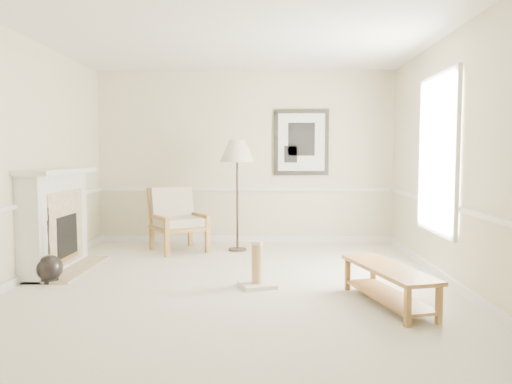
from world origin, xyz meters
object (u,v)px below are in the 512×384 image
floor_lamp (237,154)px  bench (388,280)px  armchair (176,216)px  scratching_post (257,273)px  floor_vase (50,269)px

floor_lamp → bench: 3.48m
armchair → bench: 3.85m
scratching_post → bench: bearing=-25.9°
armchair → bench: (2.63, -2.80, -0.27)m
armchair → scratching_post: size_ratio=2.03×
armchair → scratching_post: (1.31, -2.16, -0.36)m
bench → scratching_post: 1.47m
floor_lamp → scratching_post: floor_lamp is taller
armchair → scratching_post: armchair is taller
armchair → bench: bearing=-79.4°
floor_vase → floor_lamp: bearing=44.3°
floor_vase → bench: floor_vase is taller
floor_vase → scratching_post: 2.43m
bench → scratching_post: scratching_post is taller
armchair → scratching_post: 2.56m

